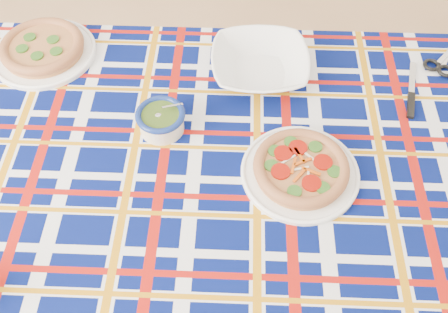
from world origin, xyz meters
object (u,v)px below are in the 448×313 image
object	(u,v)px
dining_table	(226,181)
main_focaccia_plate	(301,168)
serving_bowl	(260,65)
pesto_bowl	(161,119)

from	to	relation	value
dining_table	main_focaccia_plate	world-z (taller)	main_focaccia_plate
main_focaccia_plate	serving_bowl	world-z (taller)	serving_bowl
dining_table	serving_bowl	size ratio (longest dim) A/B	6.91
dining_table	pesto_bowl	size ratio (longest dim) A/B	14.86
pesto_bowl	serving_bowl	world-z (taller)	pesto_bowl
dining_table	main_focaccia_plate	bearing A→B (deg)	-7.86
serving_bowl	dining_table	bearing A→B (deg)	-128.14
main_focaccia_plate	serving_bowl	size ratio (longest dim) A/B	1.08
main_focaccia_plate	pesto_bowl	size ratio (longest dim) A/B	2.32
main_focaccia_plate	pesto_bowl	xyz separation A→B (m)	(-0.25, 0.25, 0.01)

